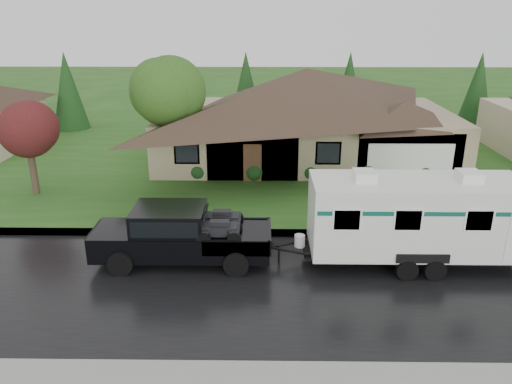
% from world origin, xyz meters
% --- Properties ---
extents(ground, '(140.00, 140.00, 0.00)m').
position_xyz_m(ground, '(0.00, 0.00, 0.00)').
color(ground, '#23541A').
rests_on(ground, ground).
extents(road, '(140.00, 8.00, 0.01)m').
position_xyz_m(road, '(0.00, -2.00, 0.01)').
color(road, black).
rests_on(road, ground).
extents(curb, '(140.00, 0.50, 0.15)m').
position_xyz_m(curb, '(0.00, 2.25, 0.07)').
color(curb, gray).
rests_on(curb, ground).
extents(lawn, '(140.00, 26.00, 0.15)m').
position_xyz_m(lawn, '(0.00, 15.00, 0.07)').
color(lawn, '#23541A').
rests_on(lawn, ground).
extents(house_main, '(19.44, 10.80, 6.90)m').
position_xyz_m(house_main, '(2.29, 13.84, 3.59)').
color(house_main, '#9C8B6A').
rests_on(house_main, lawn).
extents(tree_left_green, '(4.22, 4.22, 6.99)m').
position_xyz_m(tree_left_green, '(-6.07, 9.41, 5.00)').
color(tree_left_green, '#382B1E').
rests_on(tree_left_green, lawn).
extents(tree_red, '(2.84, 2.84, 4.71)m').
position_xyz_m(tree_red, '(-12.40, 6.84, 3.41)').
color(tree_red, '#382B1E').
rests_on(tree_red, lawn).
extents(shrub_row, '(13.60, 1.00, 1.00)m').
position_xyz_m(shrub_row, '(2.00, 9.30, 0.65)').
color(shrub_row, '#143814').
rests_on(shrub_row, lawn).
extents(pickup_truck, '(6.61, 2.51, 2.20)m').
position_xyz_m(pickup_truck, '(-3.84, -0.20, 1.18)').
color(pickup_truck, black).
rests_on(pickup_truck, ground).
extents(travel_trailer, '(8.16, 2.87, 3.66)m').
position_xyz_m(travel_trailer, '(4.98, -0.20, 1.94)').
color(travel_trailer, white).
rests_on(travel_trailer, ground).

